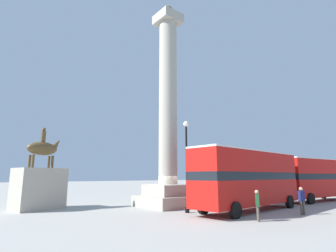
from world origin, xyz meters
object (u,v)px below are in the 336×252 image
(monument_column, at_px, (168,129))
(pedestrian_near_lamp, at_px, (302,199))
(bus_b, at_px, (249,177))
(equestrian_statue, at_px, (39,184))
(pedestrian_by_plinth, at_px, (257,203))
(street_lamp, at_px, (187,161))
(bus_a, at_px, (316,177))

(monument_column, distance_m, pedestrian_near_lamp, 11.54)
(bus_b, bearing_deg, equestrian_statue, 134.16)
(monument_column, bearing_deg, pedestrian_by_plinth, -92.85)
(monument_column, height_order, equestrian_statue, monument_column)
(pedestrian_by_plinth, bearing_deg, street_lamp, -118.00)
(bus_a, relative_size, equestrian_statue, 1.62)
(bus_b, bearing_deg, pedestrian_by_plinth, -144.74)
(monument_column, distance_m, bus_a, 16.48)
(bus_a, bearing_deg, equestrian_statue, 161.97)
(bus_a, relative_size, street_lamp, 1.58)
(equestrian_statue, relative_size, pedestrian_near_lamp, 3.56)
(bus_a, distance_m, street_lamp, 16.29)
(monument_column, relative_size, bus_b, 1.66)
(bus_a, distance_m, bus_b, 11.87)
(equestrian_statue, distance_m, pedestrian_near_lamp, 19.13)
(bus_b, bearing_deg, monument_column, 111.95)
(monument_column, height_order, street_lamp, monument_column)
(bus_b, bearing_deg, street_lamp, 148.04)
(street_lamp, height_order, pedestrian_near_lamp, street_lamp)
(bus_b, relative_size, equestrian_statue, 1.76)
(bus_a, bearing_deg, street_lamp, 178.39)
(bus_b, xyz_separation_m, street_lamp, (-4.26, 2.18, 1.17))
(bus_a, bearing_deg, monument_column, 164.22)
(monument_column, height_order, pedestrian_by_plinth, monument_column)
(equestrian_statue, xyz_separation_m, street_lamp, (7.85, -8.35, 1.68))
(equestrian_statue, relative_size, street_lamp, 0.98)
(bus_a, height_order, equestrian_statue, equestrian_statue)
(equestrian_statue, relative_size, pedestrian_by_plinth, 3.66)
(equestrian_statue, bearing_deg, pedestrian_by_plinth, -69.66)
(pedestrian_near_lamp, xyz_separation_m, pedestrian_by_plinth, (-4.55, 0.36, -0.04))
(bus_b, distance_m, equestrian_statue, 16.07)
(bus_b, relative_size, pedestrian_by_plinth, 6.46)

